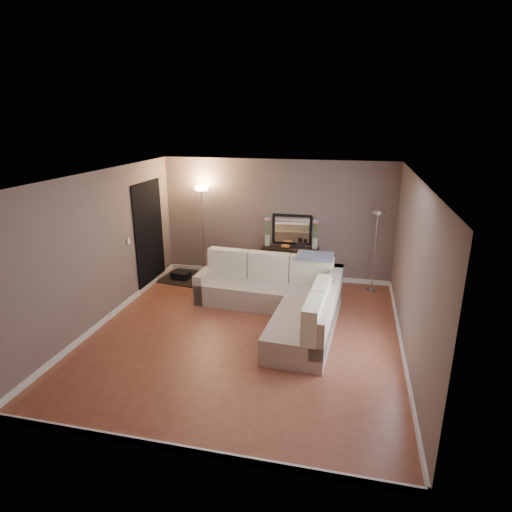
% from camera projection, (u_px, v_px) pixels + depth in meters
% --- Properties ---
extents(floor, '(5.00, 5.50, 0.01)m').
position_uv_depth(floor, '(245.00, 334.00, 7.11)').
color(floor, brown).
rests_on(floor, ground).
extents(ceiling, '(5.00, 5.50, 0.01)m').
position_uv_depth(ceiling, '(244.00, 175.00, 6.30)').
color(ceiling, white).
rests_on(ceiling, ground).
extents(wall_back, '(5.00, 0.02, 2.60)m').
position_uv_depth(wall_back, '(276.00, 220.00, 9.26)').
color(wall_back, '#746259').
rests_on(wall_back, ground).
extents(wall_front, '(5.00, 0.02, 2.60)m').
position_uv_depth(wall_front, '(174.00, 347.00, 4.15)').
color(wall_front, '#746259').
rests_on(wall_front, ground).
extents(wall_left, '(0.02, 5.50, 2.60)m').
position_uv_depth(wall_left, '(101.00, 249.00, 7.24)').
color(wall_left, '#746259').
rests_on(wall_left, ground).
extents(wall_right, '(0.02, 5.50, 2.60)m').
position_uv_depth(wall_right, '(413.00, 271.00, 6.17)').
color(wall_right, '#746259').
rests_on(wall_right, ground).
extents(baseboard_back, '(5.00, 0.03, 0.10)m').
position_uv_depth(baseboard_back, '(275.00, 274.00, 9.63)').
color(baseboard_back, white).
rests_on(baseboard_back, ground).
extents(baseboard_front, '(5.00, 0.03, 0.10)m').
position_uv_depth(baseboard_front, '(182.00, 449.00, 4.56)').
color(baseboard_front, white).
rests_on(baseboard_front, ground).
extents(baseboard_left, '(0.03, 5.50, 0.10)m').
position_uv_depth(baseboard_left, '(110.00, 316.00, 7.62)').
color(baseboard_left, white).
rests_on(baseboard_left, ground).
extents(baseboard_right, '(0.03, 5.50, 0.10)m').
position_uv_depth(baseboard_right, '(402.00, 348.00, 6.56)').
color(baseboard_right, white).
rests_on(baseboard_right, ground).
extents(doorway, '(0.02, 1.20, 2.20)m').
position_uv_depth(doorway, '(149.00, 235.00, 8.87)').
color(doorway, black).
rests_on(doorway, ground).
extents(switch_plate, '(0.02, 0.08, 0.12)m').
position_uv_depth(switch_plate, '(128.00, 241.00, 8.05)').
color(switch_plate, white).
rests_on(switch_plate, ground).
extents(sectional_sofa, '(2.76, 2.76, 0.95)m').
position_uv_depth(sectional_sofa, '(281.00, 297.00, 7.66)').
color(sectional_sofa, '#BDAA99').
rests_on(sectional_sofa, floor).
extents(throw_blanket, '(0.69, 0.41, 0.09)m').
position_uv_depth(throw_blanket, '(315.00, 256.00, 7.95)').
color(throw_blanket, slate).
rests_on(throw_blanket, sectional_sofa).
extents(console_table, '(1.22, 0.34, 0.75)m').
position_uv_depth(console_table, '(287.00, 262.00, 9.31)').
color(console_table, black).
rests_on(console_table, floor).
extents(leaning_mirror, '(0.86, 0.05, 0.67)m').
position_uv_depth(leaning_mirror, '(292.00, 230.00, 9.23)').
color(leaning_mirror, black).
rests_on(leaning_mirror, console_table).
extents(table_decor, '(0.51, 0.11, 0.12)m').
position_uv_depth(table_decor, '(290.00, 246.00, 9.15)').
color(table_decor, orange).
rests_on(table_decor, console_table).
extents(flower_vase_left, '(0.14, 0.11, 0.64)m').
position_uv_depth(flower_vase_left, '(267.00, 233.00, 9.21)').
color(flower_vase_left, silver).
rests_on(flower_vase_left, console_table).
extents(flower_vase_right, '(0.14, 0.11, 0.64)m').
position_uv_depth(flower_vase_right, '(315.00, 236.00, 9.00)').
color(flower_vase_right, silver).
rests_on(flower_vase_right, console_table).
extents(floor_lamp_lit, '(0.32, 0.32, 2.01)m').
position_uv_depth(floor_lamp_lit, '(202.00, 213.00, 9.37)').
color(floor_lamp_lit, silver).
rests_on(floor_lamp_lit, floor).
extents(floor_lamp_unlit, '(0.25, 0.25, 1.70)m').
position_uv_depth(floor_lamp_unlit, '(376.00, 235.00, 8.47)').
color(floor_lamp_unlit, silver).
rests_on(floor_lamp_unlit, floor).
extents(charcoal_rug, '(1.45, 1.17, 0.02)m').
position_uv_depth(charcoal_rug, '(192.00, 278.00, 9.51)').
color(charcoal_rug, black).
rests_on(charcoal_rug, floor).
extents(black_bag, '(0.41, 0.32, 0.24)m').
position_uv_depth(black_bag, '(181.00, 277.00, 9.46)').
color(black_bag, black).
rests_on(black_bag, charcoal_rug).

